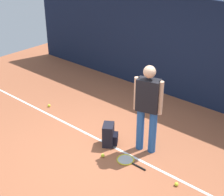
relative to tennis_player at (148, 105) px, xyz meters
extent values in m
plane|color=#9E5638|center=(-0.60, -0.67, -0.97)|extent=(12.00, 12.00, 0.00)
cube|color=#141E38|center=(-0.60, 2.33, 0.25)|extent=(10.00, 0.10, 2.44)
cube|color=white|center=(-0.60, -0.33, -0.96)|extent=(9.00, 0.05, 0.00)
cylinder|color=#2659A5|center=(0.11, 0.04, -0.54)|extent=(0.14, 0.14, 0.85)
cylinder|color=#2659A5|center=(-0.11, -0.04, -0.54)|extent=(0.14, 0.14, 0.85)
cube|color=black|center=(0.00, 0.00, 0.18)|extent=(0.45, 0.33, 0.60)
sphere|color=#D8A884|center=(0.00, 0.00, 0.62)|extent=(0.22, 0.22, 0.22)
cylinder|color=#D8A884|center=(0.21, 0.06, 0.17)|extent=(0.09, 0.09, 0.62)
cylinder|color=#D8A884|center=(-0.21, -0.06, 0.17)|extent=(0.09, 0.09, 0.62)
cylinder|color=black|center=(0.22, -0.51, -0.95)|extent=(0.30, 0.03, 0.03)
torus|color=gold|center=(-0.08, -0.50, -0.95)|extent=(0.33, 0.33, 0.02)
cylinder|color=#B2B2B2|center=(-0.08, -0.50, -0.95)|extent=(0.28, 0.28, 0.00)
cube|color=black|center=(-0.65, -0.33, -0.75)|extent=(0.33, 0.36, 0.44)
cube|color=black|center=(-0.53, -0.25, -0.83)|extent=(0.19, 0.23, 0.20)
sphere|color=#CCE033|center=(-2.71, -0.09, -0.93)|extent=(0.07, 0.07, 0.07)
sphere|color=#CCE033|center=(0.97, -0.49, -0.93)|extent=(0.07, 0.07, 0.07)
sphere|color=#CCE033|center=(-0.45, -0.70, -0.93)|extent=(0.07, 0.07, 0.07)
camera|label=1|loc=(2.93, -4.35, 2.77)|focal=53.61mm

